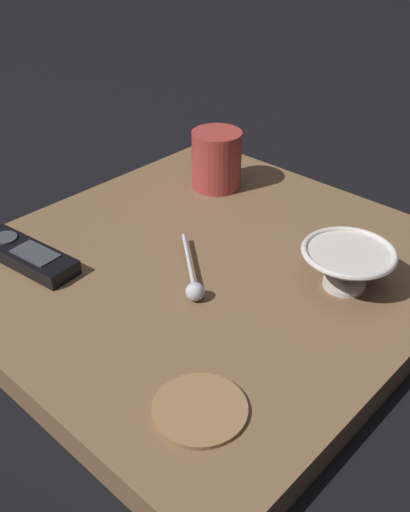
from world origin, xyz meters
The scene contains 7 objects.
ground_plane centered at (0.00, 0.00, 0.00)m, with size 6.00×6.00×0.00m, color black.
table centered at (0.00, 0.00, 0.02)m, with size 0.65×0.62×0.04m.
cereal_bowl centered at (0.08, -0.18, 0.07)m, with size 0.13×0.13×0.06m.
coffee_mug centered at (0.19, 0.15, 0.09)m, with size 0.09×0.09×0.10m.
teaspoon centered at (-0.07, -0.04, 0.05)m, with size 0.11×0.12×0.03m.
tv_remote_near centered at (-0.18, 0.19, 0.05)m, with size 0.07×0.17×0.02m.
drink_coaster centered at (-0.21, -0.19, 0.04)m, with size 0.10×0.10×0.01m.
Camera 1 is at (-0.52, -0.48, 0.51)m, focal length 41.16 mm.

